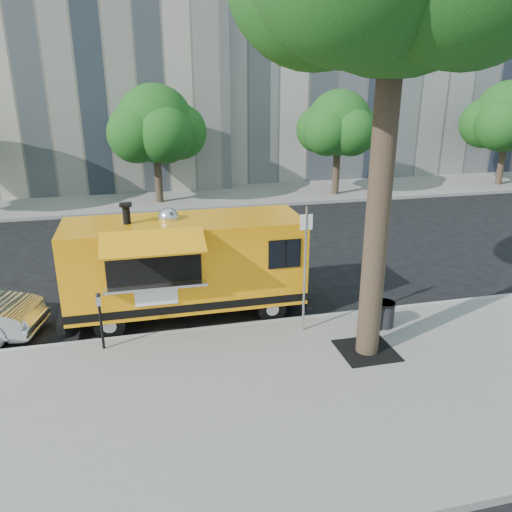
{
  "coord_description": "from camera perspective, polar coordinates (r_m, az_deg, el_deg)",
  "views": [
    {
      "loc": [
        -1.99,
        -11.57,
        5.74
      ],
      "look_at": [
        0.78,
        0.0,
        1.54
      ],
      "focal_mm": 35.0,
      "sensor_mm": 36.0,
      "label": 1
    }
  ],
  "objects": [
    {
      "name": "sign_post",
      "position": [
        11.32,
        5.62,
        -0.77
      ],
      "size": [
        0.28,
        0.06,
        3.0
      ],
      "color": "silver",
      "rests_on": "sidewalk"
    },
    {
      "name": "curb",
      "position": [
        12.22,
        -2.57,
        -8.2
      ],
      "size": [
        60.0,
        0.14,
        0.16
      ],
      "primitive_type": "cube",
      "color": "#999993",
      "rests_on": "ground"
    },
    {
      "name": "tree_well",
      "position": [
        11.37,
        12.51,
        -10.5
      ],
      "size": [
        1.2,
        1.2,
        0.02
      ],
      "primitive_type": "cube",
      "color": "black",
      "rests_on": "sidewalk"
    },
    {
      "name": "trash_bin_left",
      "position": [
        12.25,
        13.31,
        -6.56
      ],
      "size": [
        0.52,
        0.52,
        0.62
      ],
      "color": "black",
      "rests_on": "sidewalk"
    },
    {
      "name": "ground",
      "position": [
        13.07,
        -3.36,
        -6.65
      ],
      "size": [
        120.0,
        120.0,
        0.0
      ],
      "primitive_type": "plane",
      "color": "black",
      "rests_on": "ground"
    },
    {
      "name": "sidewalk",
      "position": [
        9.66,
        1.07,
        -16.45
      ],
      "size": [
        60.0,
        6.0,
        0.15
      ],
      "primitive_type": "cube",
      "color": "gray",
      "rests_on": "ground"
    },
    {
      "name": "far_tree_b",
      "position": [
        24.37,
        -11.48,
        14.58
      ],
      "size": [
        3.6,
        3.6,
        5.5
      ],
      "color": "#33261C",
      "rests_on": "far_sidewalk"
    },
    {
      "name": "far_tree_c",
      "position": [
        26.05,
        9.43,
        14.74
      ],
      "size": [
        3.24,
        3.24,
        5.21
      ],
      "color": "#33261C",
      "rests_on": "far_sidewalk"
    },
    {
      "name": "parking_meter",
      "position": [
        11.32,
        -17.39,
        -6.38
      ],
      "size": [
        0.11,
        0.11,
        1.33
      ],
      "color": "black",
      "rests_on": "sidewalk"
    },
    {
      "name": "building_mid",
      "position": [
        37.54,
        9.44,
        25.72
      ],
      "size": [
        20.0,
        14.0,
        20.0
      ],
      "primitive_type": "cube",
      "color": "#9D9A93",
      "rests_on": "ground"
    },
    {
      "name": "far_tree_d",
      "position": [
        31.42,
        26.93,
        14.05
      ],
      "size": [
        3.78,
        3.78,
        5.64
      ],
      "color": "#33261C",
      "rests_on": "far_sidewalk"
    },
    {
      "name": "trash_bin_right",
      "position": [
        12.38,
        14.43,
        -6.37
      ],
      "size": [
        0.52,
        0.52,
        0.62
      ],
      "color": "black",
      "rests_on": "sidewalk"
    },
    {
      "name": "far_sidewalk",
      "position": [
        25.78,
        -8.77,
        6.52
      ],
      "size": [
        60.0,
        5.0,
        0.15
      ],
      "primitive_type": "cube",
      "color": "gray",
      "rests_on": "ground"
    },
    {
      "name": "food_truck",
      "position": [
        12.55,
        -8.13,
        -0.93
      ],
      "size": [
        6.13,
        2.8,
        3.0
      ],
      "rotation": [
        0.0,
        0.0,
        -0.0
      ],
      "color": "#FF9C0D",
      "rests_on": "ground"
    }
  ]
}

